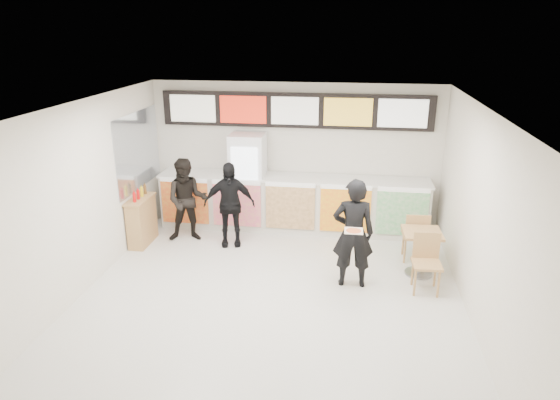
% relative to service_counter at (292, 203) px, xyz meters
% --- Properties ---
extents(floor, '(7.00, 7.00, 0.00)m').
position_rel_service_counter_xyz_m(floor, '(-0.00, -3.09, -0.57)').
color(floor, beige).
rests_on(floor, ground).
extents(ceiling, '(7.00, 7.00, 0.00)m').
position_rel_service_counter_xyz_m(ceiling, '(-0.00, -3.09, 2.43)').
color(ceiling, white).
rests_on(ceiling, wall_back).
extents(wall_back, '(6.00, 0.00, 6.00)m').
position_rel_service_counter_xyz_m(wall_back, '(-0.00, 0.41, 0.93)').
color(wall_back, silver).
rests_on(wall_back, floor).
extents(wall_left, '(0.00, 7.00, 7.00)m').
position_rel_service_counter_xyz_m(wall_left, '(-3.00, -3.09, 0.93)').
color(wall_left, silver).
rests_on(wall_left, floor).
extents(wall_right, '(0.00, 7.00, 7.00)m').
position_rel_service_counter_xyz_m(wall_right, '(3.00, -3.09, 0.93)').
color(wall_right, silver).
rests_on(wall_right, floor).
extents(service_counter, '(5.56, 0.77, 1.14)m').
position_rel_service_counter_xyz_m(service_counter, '(0.00, 0.00, 0.00)').
color(service_counter, silver).
rests_on(service_counter, floor).
extents(menu_board, '(5.50, 0.14, 0.70)m').
position_rel_service_counter_xyz_m(menu_board, '(0.00, 0.32, 1.88)').
color(menu_board, black).
rests_on(menu_board, wall_back).
extents(drinks_fridge, '(0.70, 0.67, 2.00)m').
position_rel_service_counter_xyz_m(drinks_fridge, '(-0.93, 0.02, 0.43)').
color(drinks_fridge, white).
rests_on(drinks_fridge, floor).
extents(mirror_panel, '(0.01, 2.00, 1.50)m').
position_rel_service_counter_xyz_m(mirror_panel, '(-2.99, -0.64, 1.18)').
color(mirror_panel, '#B2B7BF').
rests_on(mirror_panel, wall_left).
extents(customer_main, '(0.69, 0.48, 1.83)m').
position_rel_service_counter_xyz_m(customer_main, '(1.25, -2.24, 0.34)').
color(customer_main, black).
rests_on(customer_main, floor).
extents(customer_left, '(0.93, 0.80, 1.67)m').
position_rel_service_counter_xyz_m(customer_left, '(-1.98, -0.86, 0.26)').
color(customer_left, black).
rests_on(customer_left, floor).
extents(customer_mid, '(1.04, 0.60, 1.66)m').
position_rel_service_counter_xyz_m(customer_mid, '(-1.11, -0.96, 0.26)').
color(customer_mid, black).
rests_on(customer_mid, floor).
extents(pizza_slice, '(0.36, 0.36, 0.02)m').
position_rel_service_counter_xyz_m(pizza_slice, '(1.25, -2.69, 0.58)').
color(pizza_slice, beige).
rests_on(pizza_slice, customer_main).
extents(cafe_table, '(0.67, 1.63, 0.95)m').
position_rel_service_counter_xyz_m(cafe_table, '(2.41, -1.71, -0.02)').
color(cafe_table, tan).
rests_on(cafe_table, floor).
extents(condiment_ledge, '(0.34, 0.84, 1.11)m').
position_rel_service_counter_xyz_m(condiment_ledge, '(-2.82, -1.15, -0.10)').
color(condiment_ledge, tan).
rests_on(condiment_ledge, floor).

